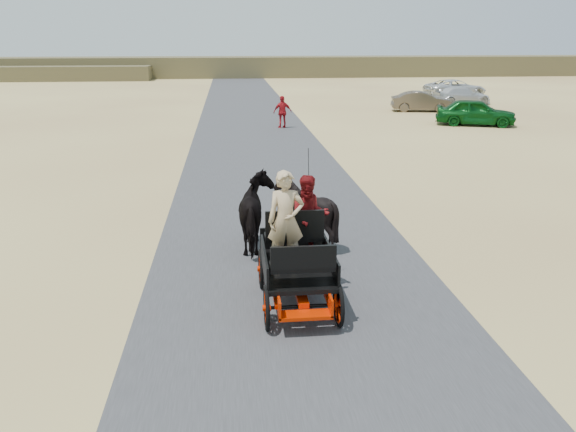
{
  "coord_description": "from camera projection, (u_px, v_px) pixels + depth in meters",
  "views": [
    {
      "loc": [
        -1.21,
        -9.3,
        4.75
      ],
      "look_at": [
        -0.06,
        1.73,
        1.2
      ],
      "focal_mm": 35.0,
      "sensor_mm": 36.0,
      "label": 1
    }
  ],
  "objects": [
    {
      "name": "ground",
      "position": [
        301.0,
        306.0,
        10.37
      ],
      "size": [
        140.0,
        140.0,
        0.0
      ],
      "primitive_type": "plane",
      "color": "tan"
    },
    {
      "name": "car_a",
      "position": [
        476.0,
        112.0,
        31.27
      ],
      "size": [
        4.63,
        3.06,
        1.46
      ],
      "primitive_type": "imported",
      "rotation": [
        0.0,
        0.0,
        1.23
      ],
      "color": "#0C4C19",
      "rests_on": "ground"
    },
    {
      "name": "passenger_woman",
      "position": [
        309.0,
        216.0,
        10.62
      ],
      "size": [
        0.77,
        0.6,
        1.58
      ],
      "primitive_type": "imported",
      "color": "#660C0F",
      "rests_on": "carriage"
    },
    {
      "name": "car_c",
      "position": [
        462.0,
        96.0,
        41.04
      ],
      "size": [
        4.36,
        2.02,
        1.23
      ],
      "primitive_type": "imported",
      "rotation": [
        0.0,
        0.0,
        1.64
      ],
      "color": "silver",
      "rests_on": "ground"
    },
    {
      "name": "car_d",
      "position": [
        455.0,
        88.0,
        46.08
      ],
      "size": [
        5.32,
        3.0,
        1.4
      ],
      "primitive_type": "imported",
      "rotation": [
        0.0,
        0.0,
        1.71
      ],
      "color": "silver",
      "rests_on": "ground"
    },
    {
      "name": "ridge_far",
      "position": [
        238.0,
        67.0,
        68.73
      ],
      "size": [
        140.0,
        6.0,
        2.4
      ],
      "primitive_type": "cube",
      "color": "brown",
      "rests_on": "ground"
    },
    {
      "name": "horse_right",
      "position": [
        305.0,
        211.0,
        13.12
      ],
      "size": [
        1.37,
        1.54,
        1.7
      ],
      "primitive_type": "imported",
      "rotation": [
        0.0,
        0.0,
        3.14
      ],
      "color": "black",
      "rests_on": "ground"
    },
    {
      "name": "driver_man",
      "position": [
        286.0,
        220.0,
        10.02
      ],
      "size": [
        0.66,
        0.43,
        1.8
      ],
      "primitive_type": "imported",
      "color": "tan",
      "rests_on": "carriage"
    },
    {
      "name": "road",
      "position": [
        301.0,
        306.0,
        10.37
      ],
      "size": [
        6.0,
        140.0,
        0.01
      ],
      "primitive_type": "cube",
      "color": "#38383A",
      "rests_on": "ground"
    },
    {
      "name": "carriage",
      "position": [
        297.0,
        285.0,
        10.38
      ],
      "size": [
        1.3,
        2.4,
        0.72
      ],
      "primitive_type": null,
      "color": "black",
      "rests_on": "ground"
    },
    {
      "name": "car_b",
      "position": [
        422.0,
        101.0,
        37.16
      ],
      "size": [
        4.12,
        2.06,
        1.3
      ],
      "primitive_type": "imported",
      "rotation": [
        0.0,
        0.0,
        1.39
      ],
      "color": "brown",
      "rests_on": "ground"
    },
    {
      "name": "horse_left",
      "position": [
        258.0,
        213.0,
        13.01
      ],
      "size": [
        0.91,
        2.01,
        1.7
      ],
      "primitive_type": "imported",
      "rotation": [
        0.0,
        0.0,
        3.14
      ],
      "color": "black",
      "rests_on": "ground"
    },
    {
      "name": "pedestrian",
      "position": [
        283.0,
        112.0,
        30.3
      ],
      "size": [
        1.07,
        0.6,
        1.73
      ],
      "primitive_type": "imported",
      "rotation": [
        0.0,
        0.0,
        3.32
      ],
      "color": "#A9131B",
      "rests_on": "ground"
    }
  ]
}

